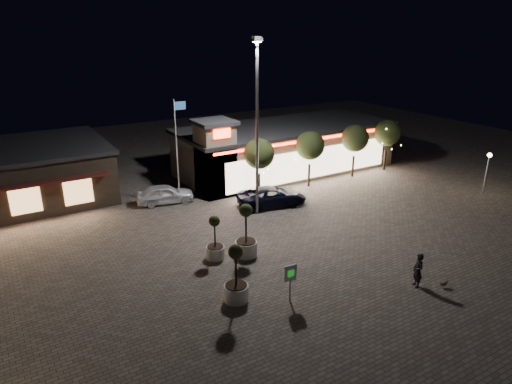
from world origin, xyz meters
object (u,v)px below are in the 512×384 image
planter_left (215,245)px  planter_mid (236,283)px  white_sedan (165,194)px  pickup_truck (272,196)px  pedestrian (418,271)px  valet_sign (290,276)px

planter_left → planter_mid: size_ratio=0.88×
white_sedan → planter_mid: bearing=-175.0°
pickup_truck → planter_left: (-7.47, -5.37, 0.10)m
planter_left → pedestrian: bearing=-47.1°
pickup_truck → planter_mid: (-8.52, -9.86, 0.21)m
white_sedan → valet_sign: (0.55, -16.02, 0.67)m
pickup_truck → pedestrian: 13.67m
valet_sign → pickup_truck: bearing=61.0°
white_sedan → pedestrian: size_ratio=2.29×
planter_mid → white_sedan: bearing=83.4°
pedestrian → planter_left: size_ratio=0.70×
planter_left → planter_mid: 4.61m
pickup_truck → valet_sign: 12.97m
white_sedan → pedestrian: bearing=-147.3°
pedestrian → planter_mid: bearing=-92.1°
pickup_truck → valet_sign: valet_sign is taller
white_sedan → pedestrian: pedestrian is taller
planter_mid → valet_sign: planter_mid is taller
white_sedan → planter_left: size_ratio=1.60×
planter_mid → valet_sign: bearing=-33.1°
planter_left → valet_sign: size_ratio=1.34×
pickup_truck → planter_mid: planter_mid is taller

